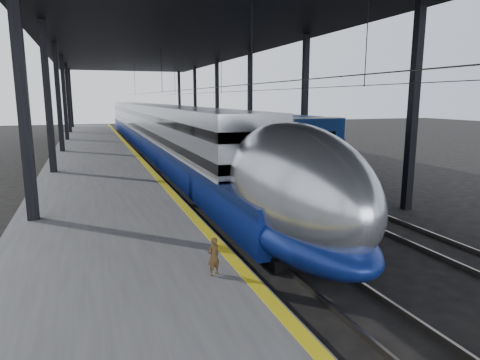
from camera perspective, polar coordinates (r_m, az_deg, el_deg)
name	(u,v)px	position (r m, az deg, el deg)	size (l,w,h in m)	color
ground	(249,282)	(12.10, 1.16, -13.43)	(160.00, 160.00, 0.00)	black
platform	(96,165)	(30.64, -18.63, 1.86)	(6.00, 80.00, 1.00)	#4C4C4F
yellow_strip	(138,156)	(30.74, -13.47, 3.11)	(0.30, 80.00, 0.01)	gold
rails	(210,165)	(31.84, -4.05, 1.95)	(6.52, 80.00, 0.16)	slate
canopy	(171,37)	(31.14, -9.14, 18.33)	(18.00, 75.00, 9.47)	black
tgv_train	(156,131)	(39.83, -11.10, 6.43)	(3.08, 65.20, 4.42)	#B6B8BD
second_train	(193,126)	(47.42, -6.33, 7.20)	(2.91, 56.05, 4.01)	navy
child	(214,256)	(9.87, -3.55, -10.12)	(0.33, 0.21, 0.89)	#4C3419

